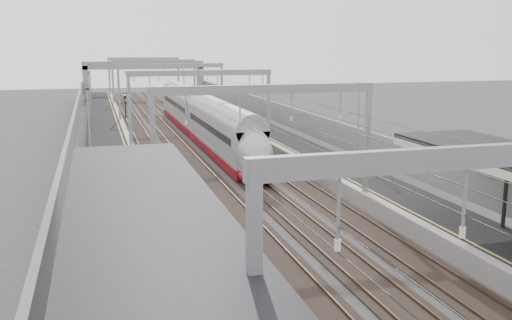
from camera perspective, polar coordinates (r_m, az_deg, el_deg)
platform_left at (r=54.16m, az=-14.35°, el=1.21°), size 4.00×120.00×1.00m
platform_right at (r=56.82m, az=1.99°, el=2.02°), size 4.00×120.00×1.00m
tracks at (r=55.00m, az=-5.98°, el=1.18°), size 11.40×140.00×0.20m
overhead_line at (r=60.78m, az=-7.19°, el=7.90°), size 13.00×140.00×6.60m
canopy_left at (r=12.31m, az=-9.33°, el=-10.87°), size 4.40×30.00×4.24m
overbridge at (r=108.84m, az=-11.13°, el=8.83°), size 22.00×2.20×6.90m
wall_left at (r=54.01m, az=-17.80°, el=2.17°), size 0.30×120.00×3.20m
wall_right at (r=57.70m, az=5.03°, el=3.23°), size 0.30×120.00×3.20m
train at (r=58.90m, az=-5.26°, el=3.74°), size 2.50×45.57×3.96m
signal_green at (r=79.35m, az=-12.96°, el=5.79°), size 0.32×0.32×3.48m
signal_red_near at (r=74.94m, az=-6.28°, el=5.70°), size 0.32×0.32×3.48m
signal_red_far at (r=84.01m, az=-5.82°, el=6.32°), size 0.32×0.32×3.48m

